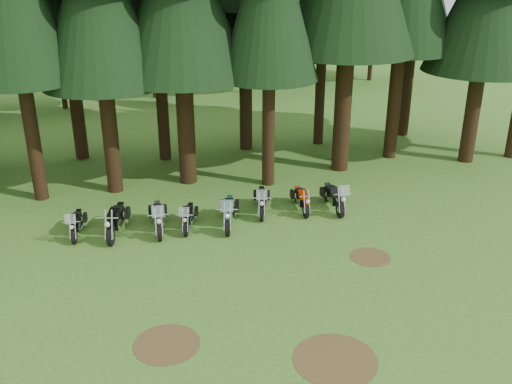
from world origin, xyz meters
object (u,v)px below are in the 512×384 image
motorcycle_1 (116,221)px  motorcycle_5 (262,202)px  motorcycle_3 (188,218)px  motorcycle_6 (301,200)px  motorcycle_0 (77,224)px  motorcycle_7 (334,198)px  motorcycle_2 (158,218)px  motorcycle_4 (229,213)px

motorcycle_1 → motorcycle_5: 5.73m
motorcycle_3 → motorcycle_6: size_ratio=0.94×
motorcycle_0 → motorcycle_6: (8.74, -0.56, 0.01)m
motorcycle_1 → motorcycle_3: bearing=10.6°
motorcycle_6 → motorcycle_7: bearing=-6.5°
motorcycle_1 → motorcycle_5: motorcycle_5 is taller
motorcycle_1 → motorcycle_2: 1.55m
motorcycle_1 → motorcycle_7: motorcycle_7 is taller
motorcycle_6 → motorcycle_7: (1.27, -0.35, 0.06)m
motorcycle_5 → motorcycle_1: bearing=-160.5°
motorcycle_3 → motorcycle_5: (3.09, 0.43, 0.05)m
motorcycle_4 → motorcycle_6: bearing=26.8°
motorcycle_4 → motorcycle_6: size_ratio=1.16×
motorcycle_0 → motorcycle_1: size_ratio=0.85×
motorcycle_1 → motorcycle_2: motorcycle_2 is taller
motorcycle_5 → motorcycle_2: bearing=-157.1°
motorcycle_6 → motorcycle_1: bearing=-172.4°
motorcycle_1 → motorcycle_7: size_ratio=1.02×
motorcycle_0 → motorcycle_3: (4.04, -0.72, -0.00)m
motorcycle_3 → motorcycle_2: bearing=-166.8°
motorcycle_6 → motorcycle_5: bearing=179.6°
motorcycle_0 → motorcycle_1: motorcycle_0 is taller
motorcycle_4 → motorcycle_5: 1.73m
motorcycle_0 → motorcycle_6: motorcycle_0 is taller
motorcycle_6 → motorcycle_3: bearing=-169.0°
motorcycle_3 → motorcycle_1: bearing=-168.0°
motorcycle_5 → motorcycle_6: motorcycle_5 is taller
motorcycle_2 → motorcycle_5: motorcycle_2 is taller
motorcycle_0 → motorcycle_3: size_ratio=1.02×
motorcycle_1 → motorcycle_7: (8.62, -0.54, -0.02)m
motorcycle_2 → motorcycle_4: 2.66m
motorcycle_7 → motorcycle_6: bearing=171.6°
motorcycle_2 → motorcycle_5: (4.20, 0.31, -0.03)m
motorcycle_1 → motorcycle_7: 8.64m
motorcycle_1 → motorcycle_2: size_ratio=1.00×
motorcycle_6 → motorcycle_0: bearing=-174.6°
motorcycle_6 → motorcycle_2: bearing=-170.6°
motorcycle_7 → motorcycle_5: bearing=175.0°
motorcycle_7 → motorcycle_3: bearing=-174.7°
motorcycle_3 → motorcycle_5: motorcycle_5 is taller
motorcycle_6 → motorcycle_7: size_ratio=0.89×
motorcycle_5 → motorcycle_7: motorcycle_7 is taller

